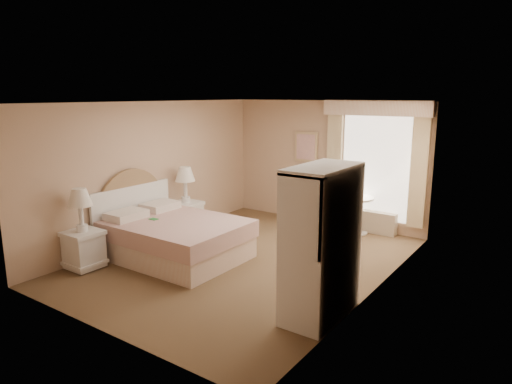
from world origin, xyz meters
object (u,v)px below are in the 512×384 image
Objects in this scene: bed at (172,236)px; cafe_chair at (343,205)px; nightstand_far at (186,209)px; armoire at (321,255)px; nightstand_near at (83,239)px; round_table at (355,209)px.

bed is 2.26× the size of cafe_chair.
bed is 1.69× the size of nightstand_far.
armoire is (3.65, -1.54, 0.28)m from nightstand_far.
nightstand_near is 2.25m from nightstand_far.
cafe_chair reaches higher than round_table.
armoire reaches higher than round_table.
bed is 1.73× the size of nightstand_near.
armoire is at bearing -22.89° from nightstand_far.
bed is 1.33m from nightstand_far.
bed reaches higher than round_table.
round_table is at bearing 20.08° from cafe_chair.
nightstand_near is 4.66m from cafe_chair.
cafe_chair is (2.48, 3.95, 0.08)m from nightstand_near.
bed reaches higher than cafe_chair.
bed is 1.35m from nightstand_near.
armoire reaches higher than cafe_chair.
nightstand_far is at bearing -163.97° from cafe_chair.
nightstand_near is at bearing -140.50° from cafe_chair.
nightstand_near is at bearing -169.00° from armoire.
nightstand_near is at bearing -90.00° from nightstand_far.
armoire reaches higher than nightstand_near.
round_table is (2.66, 1.85, -0.01)m from nightstand_far.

